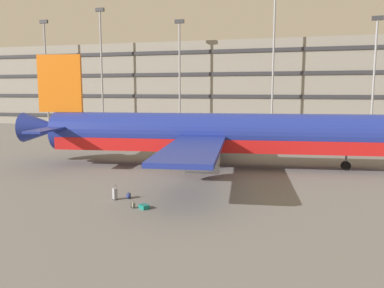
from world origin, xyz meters
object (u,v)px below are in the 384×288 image
object	(u,v)px
airliner	(211,135)
suitcase_small	(115,194)
backpack_purple	(128,196)
backpack_large	(133,205)
suitcase_navy	(144,207)

from	to	relation	value
airliner	suitcase_small	bearing A→B (deg)	-106.32
suitcase_small	backpack_purple	distance (m)	0.98
airliner	backpack_large	distance (m)	15.55
backpack_purple	backpack_large	world-z (taller)	backpack_purple
suitcase_small	airliner	bearing A→B (deg)	73.68
suitcase_navy	suitcase_small	bearing A→B (deg)	152.76
backpack_purple	backpack_large	distance (m)	2.32
suitcase_navy	backpack_large	bearing A→B (deg)	-175.29
suitcase_small	suitcase_navy	world-z (taller)	suitcase_small
suitcase_small	backpack_large	size ratio (longest dim) A/B	2.14
airliner	suitcase_small	distance (m)	14.45
suitcase_navy	backpack_purple	distance (m)	2.75
suitcase_navy	airliner	bearing A→B (deg)	85.66
airliner	backpack_purple	size ratio (longest dim) A/B	81.02
suitcase_navy	backpack_large	xyz separation A→B (m)	(-0.75, -0.06, 0.08)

